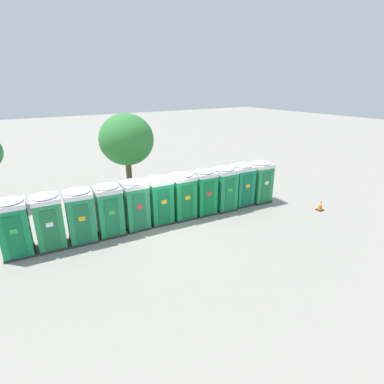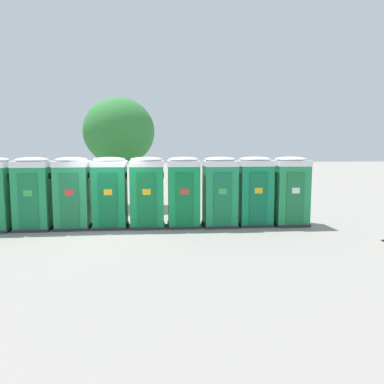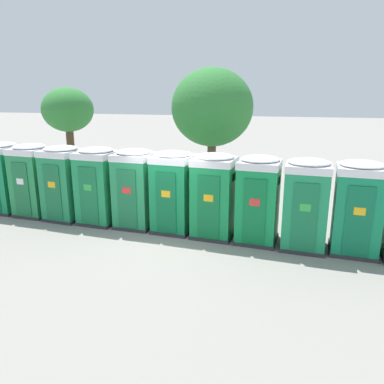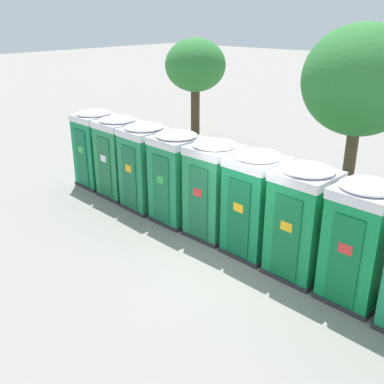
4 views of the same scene
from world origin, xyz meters
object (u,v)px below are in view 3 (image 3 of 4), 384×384
at_px(portapotty_9, 357,207).
at_px(street_tree_1, 68,111).
at_px(portapotty_0, 3,177).
at_px(portapotty_2, 64,183).
at_px(portapotty_4, 135,188).
at_px(portapotty_3, 98,185).
at_px(portapotty_7, 258,199).
at_px(portapotty_6, 214,195).
at_px(street_tree_0, 212,108).
at_px(portapotty_5, 173,191).
at_px(portapotty_1, 33,180).
at_px(portapotty_8, 306,204).

relative_size(portapotty_9, street_tree_1, 0.56).
distance_m(portapotty_0, portapotty_9, 11.84).
bearing_deg(portapotty_2, portapotty_4, -2.00).
bearing_deg(street_tree_1, portapotty_9, -28.73).
distance_m(portapotty_3, portapotty_7, 5.26).
distance_m(portapotty_6, street_tree_0, 5.60).
bearing_deg(street_tree_0, portapotty_5, -92.79).
bearing_deg(portapotty_2, portapotty_0, 174.65).
xyz_separation_m(portapotty_1, street_tree_0, (5.49, 4.53, 2.33)).
height_order(portapotty_1, portapotty_7, same).
height_order(portapotty_5, street_tree_1, street_tree_1).
xyz_separation_m(portapotty_7, street_tree_0, (-2.38, 5.08, 2.33)).
bearing_deg(street_tree_1, portapotty_3, -52.52).
height_order(portapotty_5, portapotty_6, same).
bearing_deg(street_tree_0, portapotty_4, -108.04).
bearing_deg(portapotty_9, portapotty_4, 175.77).
height_order(portapotty_0, portapotty_8, same).
height_order(portapotty_1, portapotty_5, same).
bearing_deg(portapotty_2, street_tree_1, 119.71).
distance_m(portapotty_0, portapotty_3, 3.95).
bearing_deg(street_tree_0, street_tree_1, 166.94).
bearing_deg(portapotty_4, portapotty_9, -4.23).
height_order(portapotty_2, portapotty_3, same).
distance_m(portapotty_2, portapotty_5, 3.95).
xyz_separation_m(portapotty_1, street_tree_1, (-2.39, 6.36, 2.05)).
relative_size(portapotty_5, portapotty_7, 1.00).
relative_size(portapotty_5, street_tree_0, 0.48).
relative_size(portapotty_2, street_tree_1, 0.56).
bearing_deg(portapotty_3, portapotty_2, 177.61).
height_order(portapotty_0, street_tree_0, street_tree_0).
relative_size(portapotty_0, portapotty_3, 1.00).
bearing_deg(portapotty_9, portapotty_6, 176.18).
height_order(portapotty_5, street_tree_0, street_tree_0).
xyz_separation_m(portapotty_1, portapotty_8, (9.18, -0.72, -0.00)).
bearing_deg(portapotty_4, portapotty_1, 176.76).
bearing_deg(portapotty_1, portapotty_0, 175.02).
bearing_deg(street_tree_0, portapotty_7, -64.87).
bearing_deg(portapotty_0, street_tree_0, 33.00).
bearing_deg(street_tree_1, portapotty_7, -33.95).
relative_size(portapotty_3, portapotty_8, 1.00).
distance_m(portapotty_5, street_tree_1, 10.35).
height_order(portapotty_5, portapotty_7, same).
relative_size(portapotty_7, portapotty_9, 1.00).
relative_size(portapotty_6, street_tree_1, 0.56).
height_order(portapotty_8, portapotty_9, same).
height_order(portapotty_2, street_tree_1, street_tree_1).
height_order(portapotty_0, street_tree_1, street_tree_1).
relative_size(portapotty_3, portapotty_9, 1.00).
bearing_deg(portapotty_5, portapotty_9, -4.29).
xyz_separation_m(portapotty_9, street_tree_1, (-12.89, 7.07, 2.05)).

